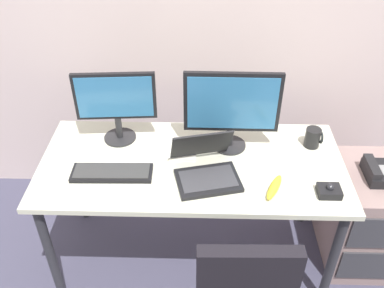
{
  "coord_description": "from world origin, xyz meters",
  "views": [
    {
      "loc": [
        0.05,
        -1.73,
        2.17
      ],
      "look_at": [
        0.0,
        0.0,
        0.87
      ],
      "focal_mm": 39.55,
      "sensor_mm": 36.0,
      "label": 1
    }
  ],
  "objects_px": {
    "keyboard": "(112,173)",
    "coffee_mug": "(313,138)",
    "desk_phone": "(380,172)",
    "laptop": "(206,167)",
    "file_cabinet": "(365,216)",
    "trackball_mouse": "(329,191)",
    "monitor_side": "(116,102)",
    "monitor_main": "(232,107)",
    "paper_notepad": "(183,148)",
    "banana": "(274,187)"
  },
  "relations": [
    {
      "from": "coffee_mug",
      "to": "keyboard",
      "type": "bearing_deg",
      "value": -165.53
    },
    {
      "from": "desk_phone",
      "to": "trackball_mouse",
      "type": "height_order",
      "value": "trackball_mouse"
    },
    {
      "from": "trackball_mouse",
      "to": "desk_phone",
      "type": "bearing_deg",
      "value": 36.16
    },
    {
      "from": "monitor_side",
      "to": "monitor_main",
      "type": "bearing_deg",
      "value": -5.12
    },
    {
      "from": "monitor_side",
      "to": "coffee_mug",
      "type": "bearing_deg",
      "value": -2.06
    },
    {
      "from": "monitor_side",
      "to": "paper_notepad",
      "type": "bearing_deg",
      "value": -14.2
    },
    {
      "from": "desk_phone",
      "to": "coffee_mug",
      "type": "distance_m",
      "value": 0.4
    },
    {
      "from": "file_cabinet",
      "to": "laptop",
      "type": "xyz_separation_m",
      "value": [
        -0.96,
        -0.14,
        0.48
      ]
    },
    {
      "from": "monitor_main",
      "to": "coffee_mug",
      "type": "xyz_separation_m",
      "value": [
        0.46,
        0.02,
        -0.2
      ]
    },
    {
      "from": "keyboard",
      "to": "trackball_mouse",
      "type": "height_order",
      "value": "trackball_mouse"
    },
    {
      "from": "file_cabinet",
      "to": "desk_phone",
      "type": "distance_m",
      "value": 0.36
    },
    {
      "from": "file_cabinet",
      "to": "paper_notepad",
      "type": "relative_size",
      "value": 3.08
    },
    {
      "from": "monitor_side",
      "to": "trackball_mouse",
      "type": "bearing_deg",
      "value": -21.58
    },
    {
      "from": "keyboard",
      "to": "monitor_main",
      "type": "bearing_deg",
      "value": 23.01
    },
    {
      "from": "monitor_main",
      "to": "laptop",
      "type": "bearing_deg",
      "value": -118.69
    },
    {
      "from": "monitor_side",
      "to": "keyboard",
      "type": "relative_size",
      "value": 1.06
    },
    {
      "from": "desk_phone",
      "to": "monitor_side",
      "type": "relative_size",
      "value": 0.46
    },
    {
      "from": "coffee_mug",
      "to": "banana",
      "type": "relative_size",
      "value": 0.58
    },
    {
      "from": "desk_phone",
      "to": "laptop",
      "type": "relative_size",
      "value": 0.51
    },
    {
      "from": "keyboard",
      "to": "coffee_mug",
      "type": "distance_m",
      "value": 1.1
    },
    {
      "from": "monitor_side",
      "to": "laptop",
      "type": "bearing_deg",
      "value": -31.56
    },
    {
      "from": "monitor_main",
      "to": "laptop",
      "type": "height_order",
      "value": "monitor_main"
    },
    {
      "from": "file_cabinet",
      "to": "trackball_mouse",
      "type": "xyz_separation_m",
      "value": [
        -0.36,
        -0.27,
        0.45
      ]
    },
    {
      "from": "file_cabinet",
      "to": "monitor_side",
      "type": "relative_size",
      "value": 1.47
    },
    {
      "from": "coffee_mug",
      "to": "paper_notepad",
      "type": "distance_m",
      "value": 0.72
    },
    {
      "from": "paper_notepad",
      "to": "banana",
      "type": "xyz_separation_m",
      "value": [
        0.46,
        -0.32,
        0.01
      ]
    },
    {
      "from": "desk_phone",
      "to": "banana",
      "type": "height_order",
      "value": "banana"
    },
    {
      "from": "desk_phone",
      "to": "laptop",
      "type": "bearing_deg",
      "value": -172.31
    },
    {
      "from": "keyboard",
      "to": "coffee_mug",
      "type": "bearing_deg",
      "value": 14.47
    },
    {
      "from": "laptop",
      "to": "banana",
      "type": "xyz_separation_m",
      "value": [
        0.34,
        -0.11,
        -0.03
      ]
    },
    {
      "from": "desk_phone",
      "to": "banana",
      "type": "xyz_separation_m",
      "value": [
        -0.61,
        -0.24,
        0.09
      ]
    },
    {
      "from": "desk_phone",
      "to": "monitor_side",
      "type": "bearing_deg",
      "value": 173.21
    },
    {
      "from": "keyboard",
      "to": "paper_notepad",
      "type": "bearing_deg",
      "value": 32.28
    },
    {
      "from": "trackball_mouse",
      "to": "paper_notepad",
      "type": "bearing_deg",
      "value": 154.95
    },
    {
      "from": "monitor_side",
      "to": "desk_phone",
      "type": "bearing_deg",
      "value": -6.79
    },
    {
      "from": "keyboard",
      "to": "coffee_mug",
      "type": "relative_size",
      "value": 3.73
    },
    {
      "from": "desk_phone",
      "to": "paper_notepad",
      "type": "xyz_separation_m",
      "value": [
        -1.07,
        0.08,
        0.08
      ]
    },
    {
      "from": "paper_notepad",
      "to": "banana",
      "type": "height_order",
      "value": "banana"
    },
    {
      "from": "desk_phone",
      "to": "keyboard",
      "type": "height_order",
      "value": "keyboard"
    },
    {
      "from": "desk_phone",
      "to": "coffee_mug",
      "type": "relative_size",
      "value": 1.81
    },
    {
      "from": "desk_phone",
      "to": "laptop",
      "type": "xyz_separation_m",
      "value": [
        -0.95,
        -0.13,
        0.12
      ]
    },
    {
      "from": "paper_notepad",
      "to": "banana",
      "type": "distance_m",
      "value": 0.56
    },
    {
      "from": "trackball_mouse",
      "to": "monitor_side",
      "type": "bearing_deg",
      "value": 158.42
    },
    {
      "from": "monitor_main",
      "to": "keyboard",
      "type": "relative_size",
      "value": 1.22
    },
    {
      "from": "monitor_side",
      "to": "coffee_mug",
      "type": "relative_size",
      "value": 3.94
    },
    {
      "from": "monitor_main",
      "to": "banana",
      "type": "bearing_deg",
      "value": -60.11
    },
    {
      "from": "coffee_mug",
      "to": "monitor_main",
      "type": "bearing_deg",
      "value": -177.91
    },
    {
      "from": "file_cabinet",
      "to": "desk_phone",
      "type": "xyz_separation_m",
      "value": [
        -0.01,
        -0.02,
        0.35
      ]
    },
    {
      "from": "keyboard",
      "to": "coffee_mug",
      "type": "xyz_separation_m",
      "value": [
        1.07,
        0.28,
        0.04
      ]
    },
    {
      "from": "keyboard",
      "to": "paper_notepad",
      "type": "height_order",
      "value": "keyboard"
    }
  ]
}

